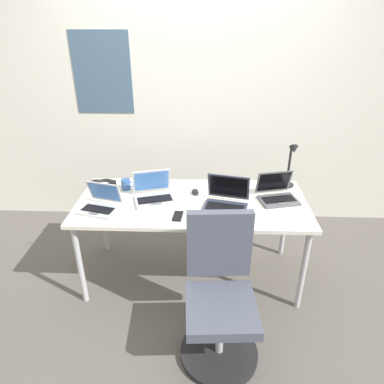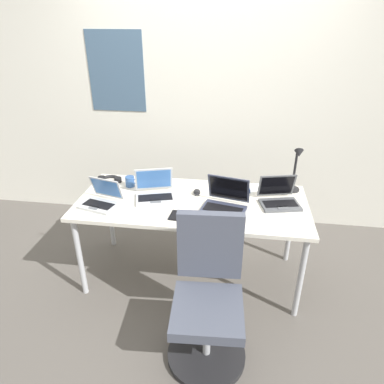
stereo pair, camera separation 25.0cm
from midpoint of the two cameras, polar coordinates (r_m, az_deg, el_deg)
name	(u,v)px [view 2 (the right image)]	position (r m, az deg, el deg)	size (l,w,h in m)	color
ground_plane	(192,274)	(3.14, 2.34, -13.49)	(12.00, 12.00, 0.00)	#56514C
wall_back	(208,99)	(3.56, 4.67, 15.00)	(6.00, 0.13, 2.60)	silver
desk	(192,207)	(2.75, 2.61, -2.60)	(1.80, 0.80, 0.74)	silver
desk_lamp	(295,170)	(2.93, 19.07, 3.40)	(0.12, 0.18, 0.40)	black
laptop_near_mouse	(225,203)	(2.61, 8.15, -1.93)	(0.37, 0.35, 0.23)	#33384C
laptop_back_left	(155,192)	(2.75, -3.57, -0.12)	(0.37, 0.34, 0.22)	#B7BABC
laptop_near_lamp	(279,199)	(2.77, 16.69, -1.13)	(0.34, 0.31, 0.21)	#515459
laptop_far_corner	(101,200)	(2.71, -12.25, -1.36)	(0.32, 0.30, 0.20)	#B7BABC
computer_mouse	(197,192)	(2.82, 3.36, -0.05)	(0.06, 0.10, 0.03)	black
cell_phone	(175,215)	(2.52, -0.05, -3.92)	(0.06, 0.14, 0.01)	black
headphones	(110,180)	(3.09, -11.18, 1.95)	(0.21, 0.18, 0.04)	black
pill_bottle	(196,218)	(2.42, 3.58, -4.36)	(0.04, 0.04, 0.08)	gold
book_stack	(237,187)	(2.91, 9.88, 0.81)	(0.22, 0.16, 0.07)	navy
coffee_mug	(130,182)	(2.96, -7.80, 1.67)	(0.11, 0.08, 0.09)	#2D518C
office_chair	(208,303)	(2.33, 5.87, -17.92)	(0.52, 0.55, 0.97)	black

